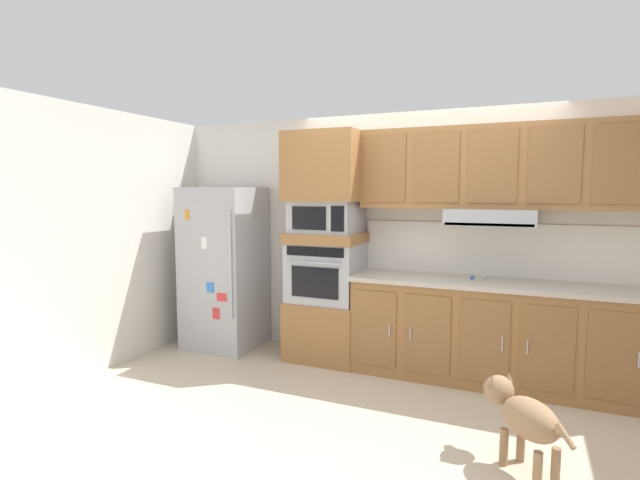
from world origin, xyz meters
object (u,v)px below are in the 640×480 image
at_px(screwdriver, 473,277).
at_px(refrigerator, 224,267).
at_px(built_in_oven, 326,272).
at_px(dog, 522,415).
at_px(microwave, 326,217).

bearing_deg(screwdriver, refrigerator, -177.21).
xyz_separation_m(built_in_oven, screwdriver, (1.43, 0.06, 0.03)).
bearing_deg(built_in_oven, dog, -36.34).
bearing_deg(dog, microwave, 11.63).
bearing_deg(built_in_oven, microwave, -0.77).
bearing_deg(refrigerator, built_in_oven, 3.24).
distance_m(refrigerator, microwave, 1.33).
relative_size(built_in_oven, screwdriver, 5.45).
bearing_deg(microwave, built_in_oven, 179.23).
xyz_separation_m(built_in_oven, microwave, (0.00, -0.00, 0.56)).
bearing_deg(built_in_oven, screwdriver, 2.42).
distance_m(built_in_oven, dog, 2.40).
bearing_deg(microwave, refrigerator, -176.76).
relative_size(refrigerator, dog, 2.92).
height_order(built_in_oven, screwdriver, built_in_oven).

